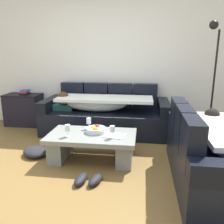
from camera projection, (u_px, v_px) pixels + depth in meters
ground_plane at (71, 174)px, 2.90m from camera, size 14.00×14.00×0.00m
back_wall at (101, 58)px, 4.63m from camera, size 9.00×0.10×2.70m
couch_along_wall at (104, 115)px, 4.36m from camera, size 2.28×0.92×0.88m
couch_near_window at (214, 155)px, 2.65m from camera, size 0.92×1.73×0.88m
coffee_table at (92, 144)px, 3.24m from camera, size 1.20×0.68×0.38m
fruit_bowl at (96, 130)px, 3.26m from camera, size 0.28×0.28×0.10m
wine_glass_near_left at (68, 128)px, 3.07m from camera, size 0.07×0.07×0.17m
wine_glass_near_right at (112, 130)px, 3.02m from camera, size 0.07×0.07×0.17m
wine_glass_far_back at (89, 121)px, 3.39m from camera, size 0.07×0.07×0.17m
open_magazine at (114, 136)px, 3.13m from camera, size 0.32×0.27×0.01m
side_cabinet at (24, 110)px, 4.80m from camera, size 0.72×0.44×0.64m
book_stack_on_cabinet at (25, 92)px, 4.70m from camera, size 0.17×0.21×0.09m
floor_lamp at (212, 74)px, 3.87m from camera, size 0.33×0.31×1.95m
pair_of_shoes at (88, 180)px, 2.69m from camera, size 0.34×0.30×0.09m
crumpled_garment at (35, 152)px, 3.41m from camera, size 0.51×0.50×0.12m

